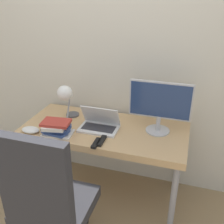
% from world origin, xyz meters
% --- Properties ---
extents(ground_plane, '(12.00, 12.00, 0.00)m').
position_xyz_m(ground_plane, '(0.00, 0.00, 0.00)').
color(ground_plane, '#937A56').
extents(wall_back, '(8.00, 0.05, 2.60)m').
position_xyz_m(wall_back, '(0.00, 0.72, 1.30)').
color(wall_back, beige).
rests_on(wall_back, ground_plane).
extents(desk, '(1.43, 0.65, 0.75)m').
position_xyz_m(desk, '(0.00, 0.33, 0.68)').
color(desk, tan).
rests_on(desk, ground_plane).
extents(laptop, '(0.33, 0.21, 0.20)m').
position_xyz_m(laptop, '(-0.04, 0.30, 0.79)').
color(laptop, silver).
rests_on(laptop, desk).
extents(monitor, '(0.51, 0.20, 0.44)m').
position_xyz_m(monitor, '(0.45, 0.41, 1.00)').
color(monitor, '#B7B7BC').
rests_on(monitor, desk).
extents(desk_lamp, '(0.14, 0.25, 0.34)m').
position_xyz_m(desk_lamp, '(-0.37, 0.36, 1.00)').
color(desk_lamp, '#4C4C51').
rests_on(desk_lamp, desk).
extents(office_chair, '(0.58, 0.61, 1.13)m').
position_xyz_m(office_chair, '(-0.13, -0.45, 0.60)').
color(office_chair, black).
rests_on(office_chair, ground_plane).
extents(book_stack, '(0.27, 0.21, 0.13)m').
position_xyz_m(book_stack, '(-0.34, 0.10, 0.81)').
color(book_stack, silver).
rests_on(book_stack, desk).
extents(tv_remote, '(0.04, 0.15, 0.02)m').
position_xyz_m(tv_remote, '(0.05, 0.10, 0.76)').
color(tv_remote, black).
rests_on(tv_remote, desk).
extents(media_remote, '(0.04, 0.14, 0.02)m').
position_xyz_m(media_remote, '(0.02, 0.06, 0.76)').
color(media_remote, black).
rests_on(media_remote, desk).
extents(game_controller, '(0.16, 0.11, 0.04)m').
position_xyz_m(game_controller, '(-0.58, 0.07, 0.77)').
color(game_controller, white).
rests_on(game_controller, desk).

